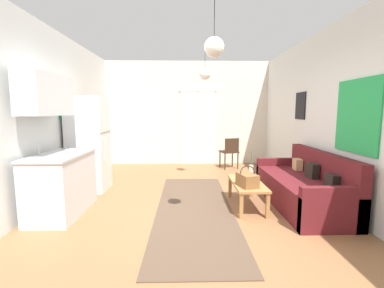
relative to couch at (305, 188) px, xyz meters
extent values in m
cube|color=#8E603D|center=(-1.84, -0.48, -0.33)|extent=(5.09, 8.36, 0.10)
cube|color=silver|center=(-1.84, 3.45, 1.15)|extent=(4.69, 0.10, 2.86)
cube|color=white|center=(-1.80, 3.39, 0.74)|extent=(0.47, 0.02, 2.04)
cube|color=white|center=(-1.30, 3.39, 0.74)|extent=(0.47, 0.02, 2.04)
cube|color=white|center=(-1.55, 3.38, 1.78)|extent=(1.05, 0.03, 0.06)
cube|color=silver|center=(0.46, -0.48, 1.15)|extent=(0.10, 7.96, 2.86)
cube|color=green|center=(0.40, -0.53, 1.15)|extent=(0.02, 0.89, 0.99)
cube|color=black|center=(0.40, 1.22, 1.31)|extent=(0.02, 0.42, 0.53)
cube|color=silver|center=(-4.13, -0.48, 1.15)|extent=(0.10, 7.96, 2.86)
cube|color=green|center=(-4.07, 0.77, 1.28)|extent=(0.02, 0.32, 0.40)
cube|color=brown|center=(-1.75, -0.11, -0.28)|extent=(1.13, 3.48, 0.01)
cube|color=#5B191E|center=(-0.08, 0.00, -0.06)|extent=(0.84, 2.03, 0.45)
cube|color=#5B191E|center=(0.26, 0.00, 0.15)|extent=(0.15, 2.03, 0.86)
cube|color=#5B191E|center=(-0.08, -0.96, 0.01)|extent=(0.84, 0.11, 0.59)
cube|color=#5B191E|center=(-0.08, 0.96, 0.01)|extent=(0.84, 0.11, 0.59)
cube|color=black|center=(0.12, -0.54, 0.26)|extent=(0.15, 0.20, 0.20)
cube|color=black|center=(0.11, 0.00, 0.28)|extent=(0.13, 0.24, 0.23)
cube|color=tan|center=(0.12, 0.58, 0.26)|extent=(0.13, 0.20, 0.20)
cube|color=#A87542|center=(-0.93, -0.03, 0.10)|extent=(0.45, 1.01, 0.04)
cube|color=#A87542|center=(-1.11, -0.49, -0.10)|extent=(0.05, 0.05, 0.36)
cube|color=#A87542|center=(-0.74, -0.49, -0.10)|extent=(0.05, 0.05, 0.36)
cube|color=#A87542|center=(-1.11, 0.44, -0.10)|extent=(0.05, 0.05, 0.36)
cube|color=#A87542|center=(-0.74, 0.44, -0.10)|extent=(0.05, 0.05, 0.36)
cylinder|color=beige|center=(-0.83, 0.14, 0.23)|extent=(0.07, 0.07, 0.23)
cylinder|color=#477F42|center=(-0.83, 0.14, 0.46)|extent=(0.01, 0.01, 0.22)
cube|color=brown|center=(-0.98, -0.26, 0.21)|extent=(0.30, 0.38, 0.19)
torus|color=black|center=(-0.98, -0.26, 0.32)|extent=(0.21, 0.01, 0.21)
cube|color=white|center=(-3.71, 0.93, 0.60)|extent=(0.64, 0.65, 1.76)
cube|color=#4C4C51|center=(-3.38, 0.93, 0.82)|extent=(0.01, 0.63, 0.01)
cylinder|color=#B7BABF|center=(-3.37, 0.75, 1.04)|extent=(0.02, 0.02, 0.25)
cylinder|color=#B7BABF|center=(-3.37, 0.75, 0.51)|extent=(0.02, 0.02, 0.39)
cube|color=silver|center=(-3.69, -0.23, 0.14)|extent=(0.59, 1.16, 0.85)
cube|color=#B7BABF|center=(-3.69, -0.23, 0.59)|extent=(0.62, 1.19, 0.03)
cube|color=#999BA0|center=(-3.69, -0.34, 0.54)|extent=(0.36, 0.40, 0.10)
cylinder|color=#B7BABF|center=(-3.93, -0.34, 0.70)|extent=(0.02, 0.02, 0.20)
cube|color=silver|center=(-3.83, -0.23, 1.44)|extent=(0.32, 1.04, 0.58)
cylinder|color=#382619|center=(-0.62, 2.98, -0.07)|extent=(0.03, 0.03, 0.43)
cylinder|color=#382619|center=(-0.97, 2.89, -0.07)|extent=(0.03, 0.03, 0.43)
cylinder|color=#382619|center=(-0.54, 2.65, -0.07)|extent=(0.03, 0.03, 0.43)
cylinder|color=#382619|center=(-0.89, 2.56, -0.07)|extent=(0.03, 0.03, 0.43)
cube|color=#382619|center=(-0.76, 2.77, 0.15)|extent=(0.51, 0.49, 0.04)
cube|color=#382619|center=(-0.71, 2.60, 0.34)|extent=(0.37, 0.12, 0.36)
cylinder|color=black|center=(-1.57, -0.99, 2.30)|extent=(0.01, 0.01, 0.55)
sphere|color=white|center=(-1.57, -0.99, 1.91)|extent=(0.22, 0.22, 0.22)
cylinder|color=black|center=(-1.50, 1.41, 2.33)|extent=(0.01, 0.01, 0.50)
sphere|color=white|center=(-1.50, 1.41, 1.95)|extent=(0.24, 0.24, 0.24)
camera|label=1|loc=(-1.88, -3.98, 1.22)|focal=24.48mm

